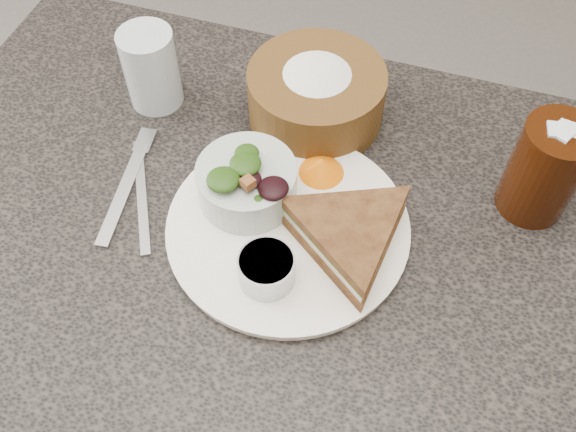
# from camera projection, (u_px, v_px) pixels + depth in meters

# --- Properties ---
(dining_table) EXTENTS (1.00, 0.70, 0.75)m
(dining_table) POSITION_uv_depth(u_px,v_px,m) (281.00, 367.00, 1.05)
(dining_table) COLOR black
(dining_table) RESTS_ON floor
(dinner_plate) EXTENTS (0.28, 0.28, 0.01)m
(dinner_plate) POSITION_uv_depth(u_px,v_px,m) (288.00, 228.00, 0.75)
(dinner_plate) COLOR white
(dinner_plate) RESTS_ON dining_table
(sandwich) EXTENTS (0.24, 0.24, 0.05)m
(sandwich) POSITION_uv_depth(u_px,v_px,m) (349.00, 235.00, 0.71)
(sandwich) COLOR brown
(sandwich) RESTS_ON dinner_plate
(salad_bowl) EXTENTS (0.12, 0.12, 0.07)m
(salad_bowl) POSITION_uv_depth(u_px,v_px,m) (247.00, 178.00, 0.74)
(salad_bowl) COLOR #A7B5AE
(salad_bowl) RESTS_ON dinner_plate
(dressing_ramekin) EXTENTS (0.06, 0.06, 0.04)m
(dressing_ramekin) POSITION_uv_depth(u_px,v_px,m) (267.00, 269.00, 0.69)
(dressing_ramekin) COLOR #9DA0A6
(dressing_ramekin) RESTS_ON dinner_plate
(orange_wedge) EXTENTS (0.07, 0.07, 0.03)m
(orange_wedge) POSITION_uv_depth(u_px,v_px,m) (322.00, 166.00, 0.78)
(orange_wedge) COLOR orange
(orange_wedge) RESTS_ON dinner_plate
(fork) EXTENTS (0.04, 0.17, 0.00)m
(fork) POSITION_uv_depth(u_px,v_px,m) (124.00, 191.00, 0.79)
(fork) COLOR #ACADAE
(fork) RESTS_ON dining_table
(knife) EXTENTS (0.09, 0.16, 0.00)m
(knife) POSITION_uv_depth(u_px,v_px,m) (142.00, 195.00, 0.78)
(knife) COLOR #9A9A9A
(knife) RESTS_ON dining_table
(bread_basket) EXTENTS (0.23, 0.23, 0.10)m
(bread_basket) POSITION_uv_depth(u_px,v_px,m) (316.00, 88.00, 0.82)
(bread_basket) COLOR #4E3A1A
(bread_basket) RESTS_ON dining_table
(cola_glass) EXTENTS (0.09, 0.09, 0.14)m
(cola_glass) POSITION_uv_depth(u_px,v_px,m) (547.00, 166.00, 0.72)
(cola_glass) COLOR black
(cola_glass) RESTS_ON dining_table
(water_glass) EXTENTS (0.07, 0.07, 0.11)m
(water_glass) POSITION_uv_depth(u_px,v_px,m) (151.00, 68.00, 0.84)
(water_glass) COLOR silver
(water_glass) RESTS_ON dining_table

